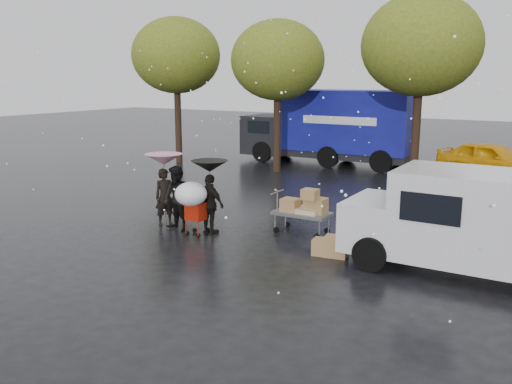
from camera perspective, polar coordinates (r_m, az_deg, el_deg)
The scene contains 14 objects.
ground at distance 13.94m, azimuth -5.07°, elevation -5.17°, with size 90.00×90.00×0.00m, color black.
person_pink at distance 15.41m, azimuth -9.55°, elevation -0.52°, with size 0.59×0.39×1.61m, color black.
person_middle at distance 14.76m, azimuth -8.30°, elevation -0.70°, with size 0.86×0.67×1.78m, color black.
person_black at distance 14.39m, azimuth -4.84°, elevation -1.29°, with size 0.94×0.39×1.61m, color black.
umbrella_pink at distance 15.21m, azimuth -9.69°, elevation 3.40°, with size 1.05×1.05×2.03m.
umbrella_black at distance 14.19m, azimuth -4.91°, elevation 2.71°, with size 0.98×0.98×1.98m.
vendor_cart at distance 14.39m, azimuth 5.15°, elevation -1.62°, with size 1.52×0.80×1.27m.
shopping_cart at distance 14.11m, azimuth -6.78°, elevation -0.53°, with size 0.84×0.84×1.46m.
white_van at distance 12.23m, azimuth 21.64°, elevation -2.80°, with size 4.91×2.18×2.20m.
blue_truck at distance 26.15m, azimuth 8.02°, elevation 6.77°, with size 8.30×2.60×3.50m.
box_ground_near at distance 12.81m, azimuth 8.41°, elevation -5.69°, with size 0.53×0.43×0.48m, color olive.
box_ground_far at distance 12.89m, azimuth 7.12°, elevation -5.77°, with size 0.49×0.38×0.38m, color olive.
yellow_taxi at distance 24.54m, azimuth 23.48°, elevation 3.15°, with size 1.74×4.34×1.48m, color #FFB20D.
tree_row at distance 22.37m, azimuth 9.36°, elevation 14.23°, with size 21.60×4.40×7.12m.
Camera 1 is at (7.88, -10.73, 4.12)m, focal length 38.00 mm.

